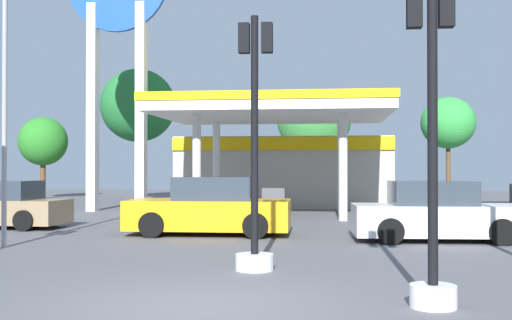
{
  "coord_description": "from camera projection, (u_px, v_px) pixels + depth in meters",
  "views": [
    {
      "loc": [
        1.78,
        -8.76,
        1.92
      ],
      "look_at": [
        -1.08,
        15.79,
        2.21
      ],
      "focal_mm": 44.78,
      "sensor_mm": 36.0,
      "label": 1
    }
  ],
  "objects": [
    {
      "name": "ground_plane",
      "position": [
        202.0,
        305.0,
        8.89
      ],
      "size": [
        90.0,
        90.0,
        0.0
      ],
      "primitive_type": "plane",
      "color": "#56565B",
      "rests_on": "ground"
    },
    {
      "name": "gas_station",
      "position": [
        285.0,
        164.0,
        31.58
      ],
      "size": [
        10.24,
        14.79,
        4.55
      ],
      "color": "#ADA89E",
      "rests_on": "ground"
    },
    {
      "name": "station_pole_sign",
      "position": [
        117.0,
        7.0,
        27.98
      ],
      "size": [
        4.57,
        0.56,
        13.81
      ],
      "color": "white",
      "rests_on": "ground"
    },
    {
      "name": "car_0",
      "position": [
        210.0,
        208.0,
        18.21
      ],
      "size": [
        4.66,
        2.19,
        1.65
      ],
      "color": "black",
      "rests_on": "ground"
    },
    {
      "name": "car_3",
      "position": [
        1.0,
        207.0,
        20.24
      ],
      "size": [
        4.26,
        2.06,
        1.5
      ],
      "color": "black",
      "rests_on": "ground"
    },
    {
      "name": "car_4",
      "position": [
        437.0,
        214.0,
        16.64
      ],
      "size": [
        4.49,
        2.2,
        1.57
      ],
      "color": "black",
      "rests_on": "ground"
    },
    {
      "name": "traffic_signal_2",
      "position": [
        432.0,
        175.0,
        8.82
      ],
      "size": [
        0.65,
        0.68,
        4.56
      ],
      "color": "silver",
      "rests_on": "ground"
    },
    {
      "name": "traffic_signal_3",
      "position": [
        255.0,
        177.0,
        11.98
      ],
      "size": [
        0.72,
        0.72,
        4.77
      ],
      "color": "silver",
      "rests_on": "ground"
    },
    {
      "name": "tree_0",
      "position": [
        43.0,
        142.0,
        39.3
      ],
      "size": [
        2.98,
        2.98,
        5.03
      ],
      "color": "brown",
      "rests_on": "ground"
    },
    {
      "name": "tree_1",
      "position": [
        138.0,
        106.0,
        36.79
      ],
      "size": [
        4.31,
        4.31,
        7.61
      ],
      "color": "brown",
      "rests_on": "ground"
    },
    {
      "name": "tree_2",
      "position": [
        314.0,
        121.0,
        35.73
      ],
      "size": [
        4.13,
        4.13,
        6.35
      ],
      "color": "brown",
      "rests_on": "ground"
    },
    {
      "name": "tree_3",
      "position": [
        448.0,
        123.0,
        36.67
      ],
      "size": [
        3.1,
        3.1,
        5.97
      ],
      "color": "brown",
      "rests_on": "ground"
    },
    {
      "name": "corner_streetlamp",
      "position": [
        0.0,
        63.0,
        15.14
      ],
      "size": [
        0.24,
        1.48,
        7.36
      ],
      "color": "gray",
      "rests_on": "ground"
    }
  ]
}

